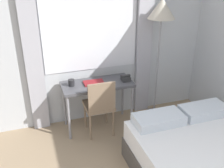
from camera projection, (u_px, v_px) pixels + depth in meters
The scene contains 7 objects.
wall_back_with_window at pixel (92, 36), 3.82m from camera, with size 4.63×0.13×2.70m.
desk at pixel (97, 88), 3.85m from camera, with size 1.04×0.47×0.74m.
desk_chair at pixel (100, 104), 3.71m from camera, with size 0.40×0.40×0.89m.
standing_lamp at pixel (161, 17), 3.73m from camera, with size 0.39×0.39×1.89m.
telephone at pixel (126, 78), 3.89m from camera, with size 0.14×0.14×0.09m.
book at pixel (94, 83), 3.80m from camera, with size 0.30×0.19×0.02m.
mug at pixel (71, 83), 3.71m from camera, with size 0.09×0.09×0.09m.
Camera 1 is at (-0.92, -0.50, 2.35)m, focal length 42.00 mm.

